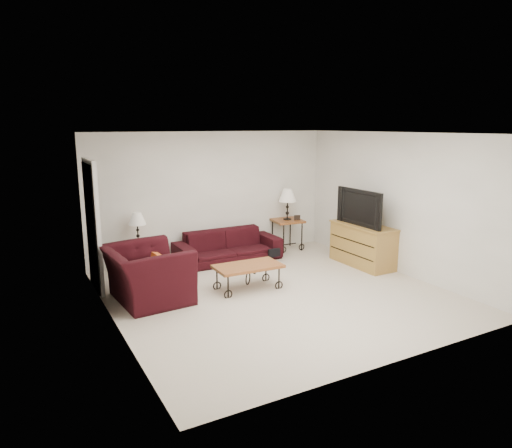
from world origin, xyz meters
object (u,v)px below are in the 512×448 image
(tv_stand, at_px, (363,245))
(backpack, at_px, (271,249))
(lamp_left, at_px, (138,227))
(coffee_table, at_px, (248,277))
(sofa, at_px, (228,246))
(side_table_left, at_px, (139,257))
(television, at_px, (364,207))
(armchair, at_px, (147,274))
(lamp_right, at_px, (287,204))
(side_table_right, at_px, (287,235))

(tv_stand, xyz_separation_m, backpack, (-1.40, 1.06, -0.15))
(lamp_left, bearing_deg, coffee_table, -53.72)
(sofa, relative_size, side_table_left, 3.77)
(sofa, xyz_separation_m, television, (2.12, -1.46, 0.82))
(side_table_left, xyz_separation_m, armchair, (-0.27, -1.49, 0.14))
(side_table_left, height_order, lamp_right, lamp_right)
(sofa, relative_size, backpack, 4.29)
(lamp_right, xyz_separation_m, coffee_table, (-1.87, -1.78, -0.78))
(lamp_right, relative_size, tv_stand, 0.50)
(sofa, relative_size, lamp_right, 3.15)
(lamp_right, xyz_separation_m, armchair, (-3.45, -1.49, -0.56))
(side_table_right, bearing_deg, tv_stand, -68.13)
(tv_stand, height_order, backpack, tv_stand)
(coffee_table, bearing_deg, backpack, 46.67)
(sofa, relative_size, tv_stand, 1.58)
(lamp_left, relative_size, armchair, 0.43)
(side_table_right, distance_m, television, 1.93)
(sofa, xyz_separation_m, tv_stand, (2.14, -1.46, 0.09))
(sofa, distance_m, side_table_left, 1.71)
(sofa, distance_m, armchair, 2.37)
(sofa, height_order, side_table_right, side_table_right)
(sofa, height_order, tv_stand, tv_stand)
(side_table_right, relative_size, armchair, 0.51)
(side_table_left, distance_m, armchair, 1.52)
(sofa, distance_m, television, 2.70)
(side_table_left, distance_m, lamp_left, 0.55)
(lamp_right, distance_m, backpack, 1.20)
(sofa, distance_m, lamp_right, 1.64)
(tv_stand, bearing_deg, armchair, 177.92)
(lamp_right, relative_size, backpack, 1.36)
(side_table_right, height_order, lamp_right, lamp_right)
(side_table_left, relative_size, armchair, 0.43)
(tv_stand, distance_m, television, 0.73)
(lamp_right, height_order, backpack, lamp_right)
(sofa, bearing_deg, lamp_left, 173.95)
(tv_stand, bearing_deg, lamp_right, 111.87)
(tv_stand, height_order, television, television)
(sofa, xyz_separation_m, side_table_left, (-1.70, 0.18, -0.03))
(armchair, bearing_deg, coffee_table, -104.73)
(side_table_right, distance_m, lamp_left, 3.22)
(side_table_left, height_order, tv_stand, tv_stand)
(side_table_right, bearing_deg, television, -68.73)
(sofa, height_order, backpack, sofa)
(lamp_left, height_order, armchair, lamp_left)
(side_table_left, height_order, backpack, side_table_left)
(lamp_left, relative_size, coffee_table, 0.51)
(backpack, bearing_deg, lamp_right, 39.44)
(sofa, height_order, armchair, armchair)
(lamp_left, xyz_separation_m, backpack, (2.44, -0.58, -0.58))
(sofa, height_order, lamp_left, lamp_left)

